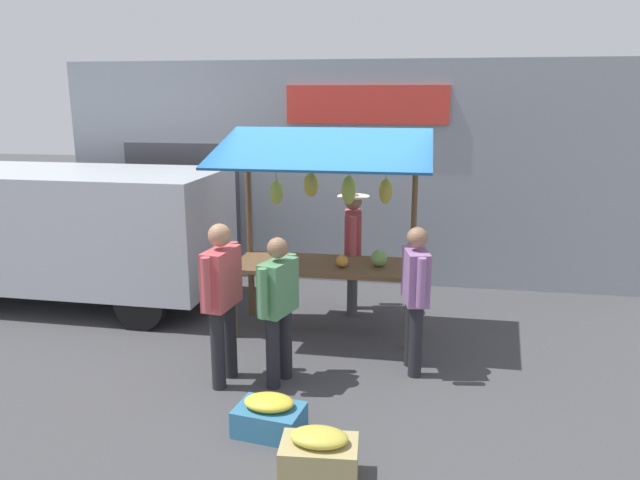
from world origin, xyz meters
TOP-DOWN VIEW (x-y plane):
  - ground_plane at (0.00, 0.00)m, footprint 40.00×40.00m
  - street_backdrop at (0.05, -2.20)m, footprint 9.00×0.30m
  - market_stall at (-0.01, -0.03)m, footprint 2.50×1.46m
  - vendor_with_sunhat at (-0.26, -0.75)m, footprint 0.42×0.70m
  - shopper_with_ponytail at (0.78, 1.54)m, footprint 0.28×0.71m
  - shopper_in_grey_tee at (-1.12, 0.93)m, footprint 0.31×0.67m
  - shopper_with_shopping_bag at (0.22, 1.44)m, footprint 0.34×0.65m
  - parked_van at (3.93, -0.52)m, footprint 4.42×1.91m
  - produce_crate_near at (0.08, 2.39)m, footprint 0.63×0.49m
  - produce_crate_side at (-0.46, 2.96)m, footprint 0.62×0.43m

SIDE VIEW (x-z plane):
  - ground_plane at x=0.00m, z-range 0.00..0.00m
  - produce_crate_near at x=0.08m, z-range -0.02..0.34m
  - produce_crate_side at x=-0.46m, z-range -0.02..0.40m
  - shopper_with_shopping_bag at x=0.22m, z-range 0.11..1.65m
  - shopper_in_grey_tee at x=-1.12m, z-range 0.12..1.70m
  - vendor_with_sunhat at x=-0.26m, z-range 0.15..1.79m
  - shopper_with_ponytail at x=0.78m, z-range 0.14..1.81m
  - parked_van at x=3.93m, z-range 0.18..2.06m
  - market_stall at x=-0.01m, z-range 0.29..2.79m
  - street_backdrop at x=0.05m, z-range 0.00..3.40m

